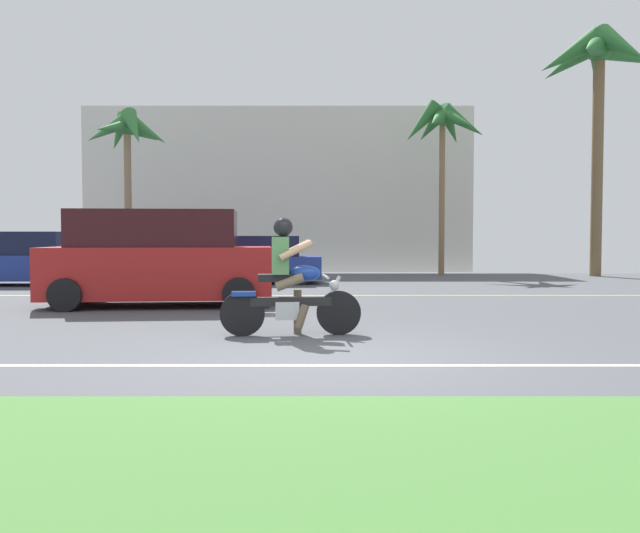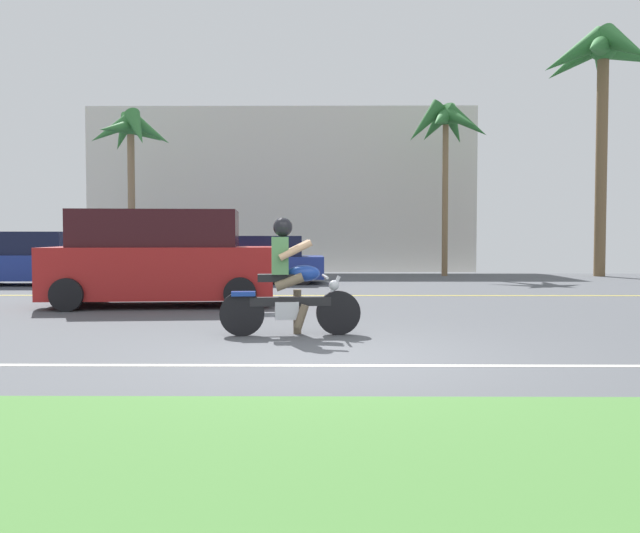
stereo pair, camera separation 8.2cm
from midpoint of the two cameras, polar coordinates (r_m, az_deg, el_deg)
The scene contains 12 objects.
ground at distance 10.93m, azimuth 0.90°, elevation -5.04°, with size 56.00×30.00×0.04m, color #4C4F54.
grass_median at distance 3.99m, azimuth 1.72°, elevation -17.90°, with size 56.00×3.80×0.06m, color #477A38.
lane_line_near at distance 7.44m, azimuth 1.11°, elevation -8.46°, with size 50.40×0.12×0.01m, color silver.
lane_line_far at distance 16.15m, azimuth 0.76°, elevation -2.49°, with size 50.40×0.12×0.01m, color yellow.
motorcyclist at distance 9.61m, azimuth -2.41°, elevation -1.66°, with size 2.03×0.66×1.70m.
suv_nearby at distance 14.12m, azimuth -13.39°, elevation 0.58°, with size 4.86×2.41×1.97m.
parked_car_0 at distance 21.50m, azimuth -23.36°, elevation 0.51°, with size 4.46×1.94×1.58m.
parked_car_1 at distance 20.52m, azimuth -5.54°, elevation 0.47°, with size 4.46×2.01×1.45m.
palm_tree_0 at distance 26.80m, azimuth 22.98°, elevation 15.62°, with size 4.69×4.64×8.94m.
palm_tree_1 at distance 25.02m, azimuth 10.87°, elevation 11.60°, with size 3.18×3.25×6.38m.
palm_tree_2 at distance 24.53m, azimuth -15.79°, elevation 10.56°, with size 2.98×2.82×5.86m.
building_far at distance 28.95m, azimuth -2.99°, elevation 6.32°, with size 15.72×4.00×6.66m, color beige.
Camera 2 is at (-0.04, -7.84, 1.42)m, focal length 37.41 mm.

